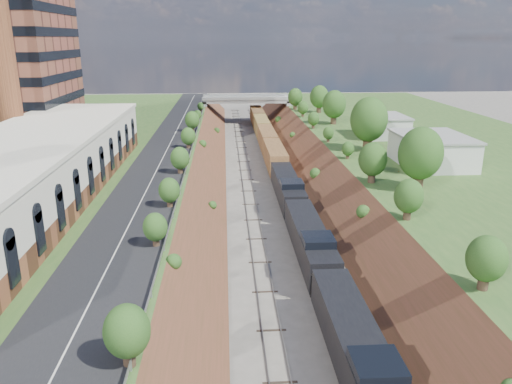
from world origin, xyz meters
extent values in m
cube|color=#335A25|center=(-33.00, 60.00, 2.50)|extent=(44.00, 180.00, 5.00)
cube|color=#335A25|center=(33.00, 60.00, 2.50)|extent=(44.00, 180.00, 5.00)
cube|color=brown|center=(-11.00, 60.00, 0.00)|extent=(10.00, 180.00, 10.00)
cube|color=brown|center=(11.00, 60.00, 0.00)|extent=(10.00, 180.00, 10.00)
cube|color=gray|center=(-2.60, 60.00, 0.09)|extent=(1.58, 180.00, 0.18)
cube|color=gray|center=(2.60, 60.00, 0.09)|extent=(1.58, 180.00, 0.18)
cube|color=black|center=(-15.50, 60.00, 5.05)|extent=(8.00, 180.00, 0.10)
cube|color=#99999E|center=(-11.40, 60.00, 5.55)|extent=(0.06, 171.00, 0.30)
cube|color=brown|center=(-28.00, 38.00, 6.10)|extent=(14.00, 62.00, 2.20)
cube|color=#EFE5CD|center=(-28.00, 38.00, 9.35)|extent=(14.00, 62.00, 4.30)
cube|color=#EFE5CD|center=(-28.00, 38.00, 11.75)|extent=(14.30, 62.30, 0.50)
cube|color=gray|center=(-11.50, 122.00, 3.10)|extent=(1.50, 8.00, 6.20)
cube|color=gray|center=(11.50, 122.00, 3.10)|extent=(1.50, 8.00, 6.20)
cube|color=gray|center=(0.00, 122.00, 6.20)|extent=(24.00, 8.00, 1.00)
cube|color=gray|center=(0.00, 118.00, 7.00)|extent=(24.00, 0.30, 0.80)
cube|color=gray|center=(0.00, 126.00, 7.00)|extent=(24.00, 0.30, 0.80)
cube|color=silver|center=(23.50, 52.00, 7.00)|extent=(9.00, 12.00, 4.00)
cube|color=silver|center=(23.00, 74.00, 6.80)|extent=(8.00, 10.00, 3.60)
cylinder|color=#473323|center=(17.00, 40.00, 6.31)|extent=(1.30, 1.30, 2.62)
ellipsoid|color=#27511C|center=(17.00, 40.00, 9.46)|extent=(5.25, 5.25, 6.30)
cylinder|color=#473323|center=(-11.80, 20.00, 5.61)|extent=(0.66, 0.66, 1.22)
ellipsoid|color=#27511C|center=(-11.80, 20.00, 7.08)|extent=(2.45, 2.45, 2.94)
cube|color=black|center=(2.60, 12.60, 2.36)|extent=(3.01, 18.05, 2.91)
cube|color=black|center=(2.60, 8.07, 4.10)|extent=(2.95, 3.10, 0.90)
cube|color=black|center=(2.60, 31.65, 2.36)|extent=(3.01, 18.05, 2.91)
cube|color=black|center=(2.60, 50.70, 2.36)|extent=(3.01, 18.05, 2.91)
cube|color=brown|center=(2.60, 92.82, 2.71)|extent=(3.01, 64.18, 3.61)
camera|label=1|loc=(-6.03, -16.19, 22.45)|focal=35.00mm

